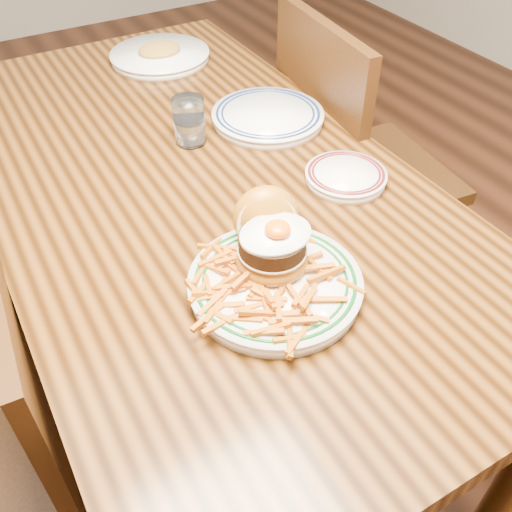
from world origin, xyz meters
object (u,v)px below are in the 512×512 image
main_plate (274,268)px  side_plate (346,176)px  table (197,205)px  chair_right (350,167)px

main_plate → side_plate: bearing=54.6°
table → chair_right: 0.59m
main_plate → table: bearing=108.1°
chair_right → side_plate: size_ratio=5.53×
main_plate → side_plate: main_plate is taller
chair_right → side_plate: (-0.29, -0.32, 0.26)m
table → side_plate: side_plate is taller
table → side_plate: (0.26, -0.19, 0.10)m
main_plate → side_plate: size_ratio=1.82×
table → side_plate: 0.34m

